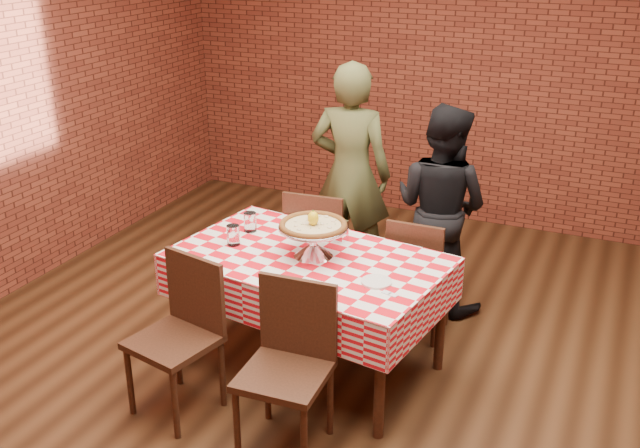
{
  "coord_description": "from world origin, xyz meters",
  "views": [
    {
      "loc": [
        1.42,
        -3.5,
        2.64
      ],
      "look_at": [
        -0.25,
        0.28,
        0.93
      ],
      "focal_mm": 41.48,
      "sensor_mm": 36.0,
      "label": 1
    }
  ],
  "objects_px": {
    "table": "(309,312)",
    "chair_far_right": "(420,274)",
    "chair_near_left": "(173,341)",
    "diner_olive": "(351,174)",
    "pizza": "(313,226)",
    "water_glass_right": "(250,222)",
    "chair_near_right": "(284,374)",
    "chair_far_left": "(322,246)",
    "pizza_stand": "(313,241)",
    "condiment_caddy": "(339,231)",
    "water_glass_left": "(233,235)",
    "diner_black": "(441,208)"
  },
  "relations": [
    {
      "from": "condiment_caddy",
      "to": "chair_far_right",
      "type": "distance_m",
      "value": 0.7
    },
    {
      "from": "chair_near_right",
      "to": "chair_far_left",
      "type": "distance_m",
      "value": 1.64
    },
    {
      "from": "pizza",
      "to": "water_glass_left",
      "type": "bearing_deg",
      "value": -174.52
    },
    {
      "from": "pizza",
      "to": "chair_near_right",
      "type": "height_order",
      "value": "pizza"
    },
    {
      "from": "chair_near_right",
      "to": "chair_far_right",
      "type": "relative_size",
      "value": 1.07
    },
    {
      "from": "pizza",
      "to": "chair_near_left",
      "type": "height_order",
      "value": "pizza"
    },
    {
      "from": "chair_near_left",
      "to": "chair_near_right",
      "type": "distance_m",
      "value": 0.71
    },
    {
      "from": "pizza",
      "to": "water_glass_right",
      "type": "bearing_deg",
      "value": 161.24
    },
    {
      "from": "table",
      "to": "pizza_stand",
      "type": "xyz_separation_m",
      "value": [
        0.02,
        0.02,
        0.48
      ]
    },
    {
      "from": "water_glass_right",
      "to": "chair_far_right",
      "type": "distance_m",
      "value": 1.19
    },
    {
      "from": "pizza_stand",
      "to": "chair_far_left",
      "type": "distance_m",
      "value": 0.91
    },
    {
      "from": "condiment_caddy",
      "to": "pizza",
      "type": "bearing_deg",
      "value": -90.42
    },
    {
      "from": "pizza_stand",
      "to": "condiment_caddy",
      "type": "distance_m",
      "value": 0.28
    },
    {
      "from": "chair_far_left",
      "to": "pizza",
      "type": "bearing_deg",
      "value": 105.4
    },
    {
      "from": "pizza",
      "to": "chair_near_right",
      "type": "bearing_deg",
      "value": -76.42
    },
    {
      "from": "pizza",
      "to": "chair_near_right",
      "type": "distance_m",
      "value": 0.96
    },
    {
      "from": "diner_black",
      "to": "pizza",
      "type": "bearing_deg",
      "value": 82.81
    },
    {
      "from": "water_glass_left",
      "to": "water_glass_right",
      "type": "height_order",
      "value": "same"
    },
    {
      "from": "chair_near_left",
      "to": "diner_olive",
      "type": "xyz_separation_m",
      "value": [
        0.26,
        2.01,
        0.4
      ]
    },
    {
      "from": "water_glass_right",
      "to": "diner_olive",
      "type": "relative_size",
      "value": 0.07
    },
    {
      "from": "water_glass_left",
      "to": "chair_near_right",
      "type": "xyz_separation_m",
      "value": [
        0.72,
        -0.75,
        -0.36
      ]
    },
    {
      "from": "table",
      "to": "chair_far_right",
      "type": "distance_m",
      "value": 0.85
    },
    {
      "from": "chair_far_right",
      "to": "pizza",
      "type": "bearing_deg",
      "value": 53.58
    },
    {
      "from": "chair_far_left",
      "to": "chair_far_right",
      "type": "relative_size",
      "value": 1.06
    },
    {
      "from": "table",
      "to": "pizza",
      "type": "bearing_deg",
      "value": 38.86
    },
    {
      "from": "table",
      "to": "pizza",
      "type": "relative_size",
      "value": 3.92
    },
    {
      "from": "condiment_caddy",
      "to": "diner_olive",
      "type": "xyz_separation_m",
      "value": [
        -0.31,
        0.98,
        0.03
      ]
    },
    {
      "from": "water_glass_right",
      "to": "condiment_caddy",
      "type": "bearing_deg",
      "value": 9.23
    },
    {
      "from": "diner_black",
      "to": "pizza_stand",
      "type": "bearing_deg",
      "value": 82.81
    },
    {
      "from": "pizza_stand",
      "to": "water_glass_right",
      "type": "distance_m",
      "value": 0.56
    },
    {
      "from": "water_glass_right",
      "to": "chair_near_right",
      "type": "distance_m",
      "value": 1.27
    },
    {
      "from": "chair_near_left",
      "to": "pizza",
      "type": "bearing_deg",
      "value": 68.03
    },
    {
      "from": "pizza_stand",
      "to": "chair_far_right",
      "type": "relative_size",
      "value": 0.5
    },
    {
      "from": "table",
      "to": "diner_black",
      "type": "bearing_deg",
      "value": 66.11
    },
    {
      "from": "water_glass_right",
      "to": "condiment_caddy",
      "type": "xyz_separation_m",
      "value": [
        0.58,
        0.09,
        0.0
      ]
    },
    {
      "from": "water_glass_right",
      "to": "chair_far_right",
      "type": "bearing_deg",
      "value": 25.36
    },
    {
      "from": "pizza",
      "to": "chair_far_right",
      "type": "height_order",
      "value": "pizza"
    },
    {
      "from": "pizza_stand",
      "to": "chair_far_left",
      "type": "xyz_separation_m",
      "value": [
        -0.28,
        0.77,
        -0.4
      ]
    },
    {
      "from": "table",
      "to": "condiment_caddy",
      "type": "bearing_deg",
      "value": 75.35
    },
    {
      "from": "chair_near_left",
      "to": "chair_near_right",
      "type": "bearing_deg",
      "value": 9.02
    },
    {
      "from": "chair_near_left",
      "to": "chair_far_left",
      "type": "relative_size",
      "value": 1.0
    },
    {
      "from": "chair_near_left",
      "to": "condiment_caddy",
      "type": "bearing_deg",
      "value": 73.44
    },
    {
      "from": "chair_far_right",
      "to": "diner_olive",
      "type": "distance_m",
      "value": 1.04
    },
    {
      "from": "chair_near_left",
      "to": "diner_black",
      "type": "bearing_deg",
      "value": 74.45
    },
    {
      "from": "pizza",
      "to": "chair_near_right",
      "type": "xyz_separation_m",
      "value": [
        0.19,
        -0.8,
        -0.49
      ]
    },
    {
      "from": "pizza_stand",
      "to": "chair_near_right",
      "type": "height_order",
      "value": "pizza_stand"
    },
    {
      "from": "water_glass_right",
      "to": "chair_near_right",
      "type": "xyz_separation_m",
      "value": [
        0.72,
        -0.98,
        -0.36
      ]
    },
    {
      "from": "table",
      "to": "chair_near_right",
      "type": "relative_size",
      "value": 1.73
    },
    {
      "from": "table",
      "to": "chair_near_left",
      "type": "relative_size",
      "value": 1.75
    },
    {
      "from": "water_glass_right",
      "to": "chair_near_left",
      "type": "xyz_separation_m",
      "value": [
        0.01,
        -0.94,
        -0.37
      ]
    }
  ]
}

